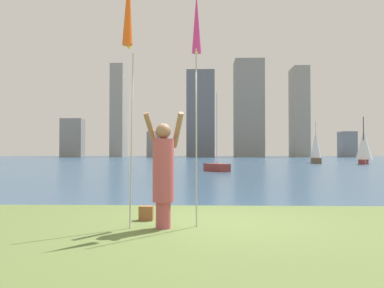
# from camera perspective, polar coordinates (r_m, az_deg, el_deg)

# --- Properties ---
(ground) EXTENTS (120.00, 138.00, 0.12)m
(ground) POSITION_cam_1_polar(r_m,az_deg,el_deg) (57.82, 1.97, -2.45)
(ground) COLOR #5B7038
(person) EXTENTS (0.68, 0.50, 1.86)m
(person) POSITION_cam_1_polar(r_m,az_deg,el_deg) (6.28, -4.19, -3.90)
(person) COLOR #B24C59
(person) RESTS_ON ground
(kite_flag_left) EXTENTS (0.16, 0.59, 4.20)m
(kite_flag_left) POSITION_cam_1_polar(r_m,az_deg,el_deg) (6.52, -9.24, 18.72)
(kite_flag_left) COLOR #B2B2B7
(kite_flag_left) RESTS_ON ground
(kite_flag_right) EXTENTS (0.16, 0.40, 3.89)m
(kite_flag_right) POSITION_cam_1_polar(r_m,az_deg,el_deg) (6.81, 0.67, 16.32)
(kite_flag_right) COLOR #B2B2B7
(kite_flag_right) RESTS_ON ground
(bag) EXTENTS (0.25, 0.17, 0.25)m
(bag) POSITION_cam_1_polar(r_m,az_deg,el_deg) (7.11, -6.70, -9.97)
(bag) COLOR brown
(bag) RESTS_ON ground
(sailboat_0) EXTENTS (1.28, 2.34, 4.56)m
(sailboat_0) POSITION_cam_1_polar(r_m,az_deg,el_deg) (44.33, 17.58, -0.66)
(sailboat_0) COLOR brown
(sailboat_0) RESTS_ON ground
(sailboat_1) EXTENTS (2.25, 3.09, 4.77)m
(sailboat_1) POSITION_cam_1_polar(r_m,az_deg,el_deg) (43.35, 23.74, -0.35)
(sailboat_1) COLOR maroon
(sailboat_1) RESTS_ON ground
(sailboat_7) EXTENTS (1.69, 2.04, 4.96)m
(sailboat_7) POSITION_cam_1_polar(r_m,az_deg,el_deg) (24.74, 3.63, -3.31)
(sailboat_7) COLOR maroon
(sailboat_7) RESTS_ON ground
(skyline_tower_0) EXTENTS (5.41, 3.63, 9.68)m
(skyline_tower_0) POSITION_cam_1_polar(r_m,az_deg,el_deg) (103.64, -17.00, 0.87)
(skyline_tower_0) COLOR gray
(skyline_tower_0) RESTS_ON ground
(skyline_tower_1) EXTENTS (3.22, 6.37, 23.20)m
(skyline_tower_1) POSITION_cam_1_polar(r_m,az_deg,el_deg) (101.30, -10.62, 4.72)
(skyline_tower_1) COLOR gray
(skyline_tower_1) RESTS_ON ground
(skyline_tower_2) EXTENTS (4.87, 5.09, 6.24)m
(skyline_tower_2) POSITION_cam_1_polar(r_m,az_deg,el_deg) (97.79, -5.01, -0.06)
(skyline_tower_2) COLOR gray
(skyline_tower_2) RESTS_ON ground
(skyline_tower_3) EXTENTS (7.08, 3.66, 22.02)m
(skyline_tower_3) POSITION_cam_1_polar(r_m,az_deg,el_deg) (99.82, 1.25, 4.45)
(skyline_tower_3) COLOR slate
(skyline_tower_3) RESTS_ON ground
(skyline_tower_4) EXTENTS (7.30, 6.87, 24.57)m
(skyline_tower_4) POSITION_cam_1_polar(r_m,az_deg,el_deg) (101.36, 8.25, 5.10)
(skyline_tower_4) COLOR gray
(skyline_tower_4) RESTS_ON ground
(skyline_tower_5) EXTENTS (3.76, 7.20, 22.30)m
(skyline_tower_5) POSITION_cam_1_polar(r_m,az_deg,el_deg) (101.87, 15.34, 4.45)
(skyline_tower_5) COLOR gray
(skyline_tower_5) RESTS_ON ground
(skyline_tower_6) EXTENTS (3.48, 4.33, 6.19)m
(skyline_tower_6) POSITION_cam_1_polar(r_m,az_deg,el_deg) (102.58, 21.66, -0.05)
(skyline_tower_6) COLOR gray
(skyline_tower_6) RESTS_ON ground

